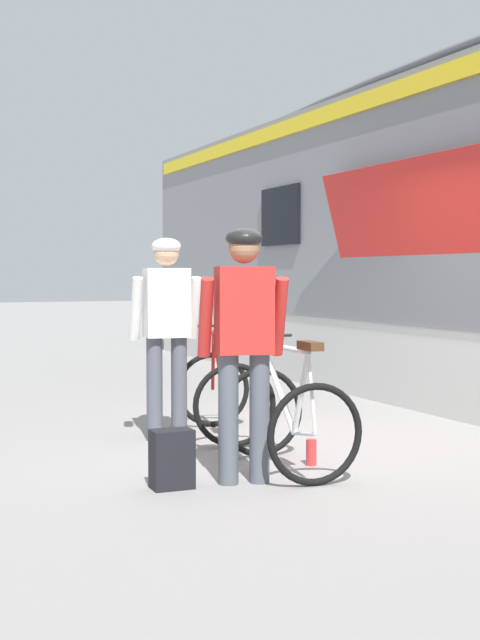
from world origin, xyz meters
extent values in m
plane|color=gray|center=(0.00, 0.00, 0.00)|extent=(80.00, 80.00, 0.00)
cube|color=red|center=(1.71, 0.45, 1.80)|extent=(0.48, 4.54, 1.65)
cube|color=black|center=(1.70, 4.30, 2.25)|extent=(0.04, 1.10, 0.80)
cylinder|color=#4C515B|center=(-1.29, 0.76, 0.45)|extent=(0.14, 0.14, 0.90)
cylinder|color=#4C515B|center=(-1.07, 0.73, 0.45)|extent=(0.14, 0.14, 0.90)
cube|color=white|center=(-1.18, 0.75, 1.20)|extent=(0.40, 0.28, 0.60)
cylinder|color=white|center=(-1.44, 0.81, 1.15)|extent=(0.11, 0.27, 0.56)
cylinder|color=white|center=(-0.92, 0.76, 1.15)|extent=(0.11, 0.27, 0.56)
sphere|color=tan|center=(-1.18, 0.75, 1.63)|extent=(0.22, 0.22, 0.22)
ellipsoid|color=white|center=(-1.18, 0.75, 1.69)|extent=(0.28, 0.30, 0.14)
cylinder|color=#4C515B|center=(-1.33, -0.96, 0.45)|extent=(0.14, 0.14, 0.90)
cylinder|color=#4C515B|center=(-1.11, -1.00, 0.45)|extent=(0.14, 0.14, 0.90)
cube|color=red|center=(-1.22, -0.98, 1.20)|extent=(0.42, 0.32, 0.60)
cylinder|color=red|center=(-1.46, -0.88, 1.15)|extent=(0.14, 0.27, 0.56)
cylinder|color=red|center=(-0.96, -1.00, 1.15)|extent=(0.14, 0.27, 0.56)
sphere|color=#9E7051|center=(-1.22, -0.98, 1.63)|extent=(0.22, 0.22, 0.22)
ellipsoid|color=black|center=(-1.22, -0.98, 1.69)|extent=(0.31, 0.32, 0.14)
torus|color=black|center=(-0.57, 1.18, 0.36)|extent=(0.71, 0.19, 0.71)
torus|color=black|center=(-0.78, 0.19, 0.36)|extent=(0.71, 0.19, 0.71)
cylinder|color=red|center=(-0.64, 0.84, 0.60)|extent=(0.18, 0.64, 0.63)
cylinder|color=red|center=(-0.67, 0.72, 0.91)|extent=(0.21, 0.84, 0.04)
cylinder|color=red|center=(-0.73, 0.42, 0.60)|extent=(0.10, 0.28, 0.62)
cylinder|color=red|center=(-0.74, 0.36, 0.33)|extent=(0.10, 0.36, 0.08)
cylinder|color=red|center=(-0.77, 0.25, 0.63)|extent=(0.05, 0.15, 0.56)
cylinder|color=red|center=(-0.57, 1.16, 0.63)|extent=(0.05, 0.09, 0.55)
cylinder|color=black|center=(-0.58, 1.14, 0.97)|extent=(0.47, 0.12, 0.02)
cube|color=#4C2D19|center=(-0.76, 0.27, 0.96)|extent=(0.15, 0.26, 0.06)
torus|color=black|center=(-0.74, -0.23, 0.36)|extent=(0.71, 0.10, 0.71)
torus|color=black|center=(-0.81, -1.25, 0.36)|extent=(0.71, 0.10, 0.71)
cylinder|color=white|center=(-0.76, -0.59, 0.60)|extent=(0.09, 0.65, 0.63)
cylinder|color=white|center=(-0.77, -0.71, 0.91)|extent=(0.10, 0.85, 0.04)
cylinder|color=white|center=(-0.79, -1.01, 0.60)|extent=(0.06, 0.28, 0.62)
cylinder|color=white|center=(-0.79, -1.07, 0.33)|extent=(0.05, 0.36, 0.08)
cylinder|color=white|center=(-0.80, -1.19, 0.63)|extent=(0.03, 0.14, 0.56)
cylinder|color=white|center=(-0.74, -0.26, 0.63)|extent=(0.04, 0.08, 0.55)
cylinder|color=black|center=(-0.74, -0.28, 0.97)|extent=(0.48, 0.06, 0.02)
cube|color=#4C2D19|center=(-0.80, -1.16, 0.96)|extent=(0.12, 0.25, 0.06)
cube|color=black|center=(-1.72, -0.92, 0.20)|extent=(0.28, 0.19, 0.40)
cylinder|color=red|center=(-0.52, -0.67, 0.10)|extent=(0.08, 0.08, 0.20)
camera|label=1|loc=(-3.66, -6.39, 1.44)|focal=48.69mm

